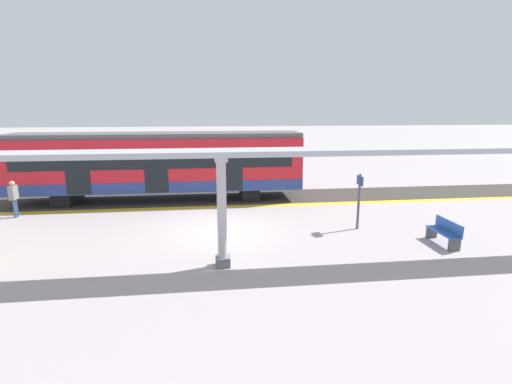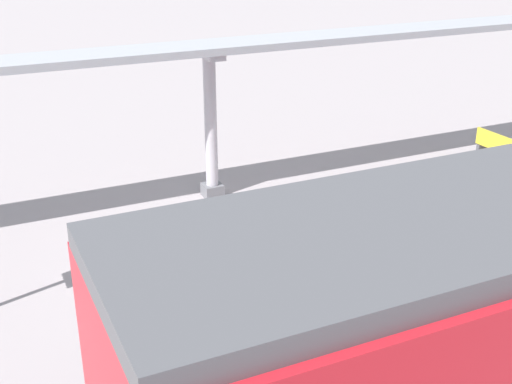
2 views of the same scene
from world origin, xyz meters
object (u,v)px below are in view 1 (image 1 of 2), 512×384
Objects in this scene: train_near_carriage at (160,165)px; passenger_waiting_near_edge at (13,195)px; canopy_pillar_second at (222,212)px; bench_mid_platform at (445,232)px; platform_info_sign at (359,196)px.

train_near_carriage reaches higher than passenger_waiting_near_edge.
canopy_pillar_second is at bearing 54.42° from passenger_waiting_near_edge.
bench_mid_platform is (7.86, 10.71, -1.39)m from train_near_carriage.
platform_info_sign is (5.85, 8.33, -0.51)m from train_near_carriage.
canopy_pillar_second is 7.97m from bench_mid_platform.
train_near_carriage is 6.48m from passenger_waiting_near_edge.
passenger_waiting_near_edge is at bearing -103.26° from platform_info_sign.
train_near_carriage is 6.57× the size of platform_info_sign.
bench_mid_platform is at bearing 49.80° from platform_info_sign.
canopy_pillar_second is 1.53× the size of platform_info_sign.
passenger_waiting_near_edge reaches higher than bench_mid_platform.
train_near_carriage is 10.19m from platform_info_sign.
platform_info_sign is (-2.96, 5.43, -0.38)m from canopy_pillar_second.
train_near_carriage is 13.36m from bench_mid_platform.
train_near_carriage is at bearing -125.07° from platform_info_sign.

